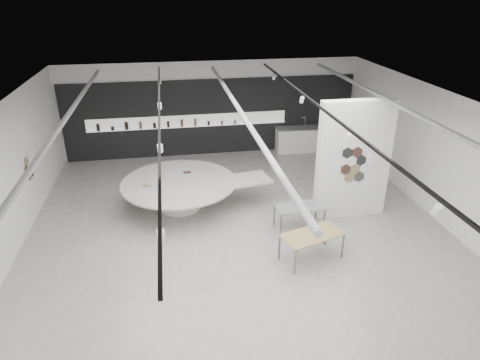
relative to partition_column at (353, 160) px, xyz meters
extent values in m
cube|color=#A7A49E|center=(-3.50, -1.00, -1.80)|extent=(12.00, 14.00, 0.01)
cube|color=silver|center=(-3.50, -1.00, 2.01)|extent=(12.00, 14.00, 0.01)
cube|color=white|center=(-3.50, 6.01, 0.10)|extent=(12.00, 0.01, 3.80)
cube|color=white|center=(2.50, -1.00, 0.10)|extent=(0.01, 14.00, 3.80)
cylinder|color=#939396|center=(-7.70, -0.50, 1.82)|extent=(0.12, 12.00, 0.12)
cylinder|color=#939396|center=(-3.50, -0.50, 1.82)|extent=(0.12, 12.00, 0.12)
cylinder|color=#939396|center=(0.70, -0.50, 1.82)|extent=(0.12, 12.00, 0.12)
cube|color=black|center=(-5.50, -1.00, 1.90)|extent=(0.05, 13.00, 0.06)
cylinder|color=white|center=(-5.50, -6.00, 1.72)|extent=(0.11, 0.18, 0.21)
cylinder|color=white|center=(-5.50, -2.70, 1.72)|extent=(0.11, 0.18, 0.21)
cylinder|color=white|center=(-5.50, 0.60, 1.72)|extent=(0.11, 0.18, 0.21)
cylinder|color=white|center=(-5.50, 3.90, 1.72)|extent=(0.11, 0.18, 0.21)
cube|color=black|center=(-1.50, -1.00, 1.90)|extent=(0.05, 13.00, 0.06)
cylinder|color=white|center=(-1.50, -6.00, 1.72)|extent=(0.11, 0.18, 0.21)
cylinder|color=white|center=(-1.50, -2.70, 1.72)|extent=(0.11, 0.18, 0.21)
cylinder|color=white|center=(-1.50, 0.60, 1.72)|extent=(0.11, 0.18, 0.21)
cylinder|color=white|center=(-1.50, 3.90, 1.72)|extent=(0.11, 0.18, 0.21)
cylinder|color=#412920|center=(-9.47, 1.50, -0.45)|extent=(0.03, 0.28, 0.28)
cylinder|color=black|center=(-9.47, 1.76, -0.45)|extent=(0.03, 0.28, 0.28)
cylinder|color=white|center=(-9.47, 1.63, -0.22)|extent=(0.03, 0.28, 0.28)
cylinder|color=black|center=(-9.47, 1.37, -0.22)|extent=(0.03, 0.28, 0.28)
cylinder|color=#877253|center=(-9.47, 1.50, 0.01)|extent=(0.03, 0.28, 0.28)
cylinder|color=white|center=(-9.47, 1.76, 0.01)|extent=(0.03, 0.28, 0.28)
cube|color=black|center=(-3.50, 5.94, -0.25)|extent=(11.80, 0.10, 3.10)
cube|color=white|center=(-4.50, 5.87, -0.32)|extent=(8.00, 0.06, 0.46)
cube|color=white|center=(-4.50, 5.81, -0.54)|extent=(8.00, 0.18, 0.02)
cylinder|color=black|center=(-8.03, 5.81, -0.39)|extent=(0.13, 0.13, 0.29)
cylinder|color=black|center=(-7.49, 5.81, -0.46)|extent=(0.13, 0.13, 0.15)
cylinder|color=black|center=(-6.94, 5.81, -0.38)|extent=(0.14, 0.14, 0.30)
cylinder|color=brown|center=(-6.40, 5.81, -0.39)|extent=(0.12, 0.12, 0.29)
cylinder|color=black|center=(-5.86, 5.81, -0.43)|extent=(0.12, 0.12, 0.21)
cylinder|color=black|center=(-5.31, 5.81, -0.41)|extent=(0.10, 0.10, 0.25)
cylinder|color=brown|center=(-4.77, 5.81, -0.38)|extent=(0.12, 0.12, 0.30)
cylinder|color=brown|center=(-4.23, 5.81, -0.38)|extent=(0.10, 0.10, 0.31)
cylinder|color=black|center=(-3.69, 5.81, -0.45)|extent=(0.09, 0.09, 0.17)
cylinder|color=brown|center=(-3.14, 5.81, -0.45)|extent=(0.10, 0.10, 0.16)
cylinder|color=brown|center=(-2.60, 5.81, -0.46)|extent=(0.09, 0.09, 0.15)
cylinder|color=black|center=(-2.06, 5.81, -0.43)|extent=(0.09, 0.09, 0.21)
cube|color=white|center=(0.00, 0.00, 0.00)|extent=(2.20, 0.35, 3.60)
cylinder|color=#877253|center=(0.00, -0.19, -0.20)|extent=(0.34, 0.03, 0.34)
cylinder|color=white|center=(0.30, -0.19, -0.20)|extent=(0.34, 0.03, 0.34)
cylinder|color=#412920|center=(-0.30, -0.19, -0.20)|extent=(0.34, 0.03, 0.34)
cylinder|color=black|center=(0.15, -0.19, 0.06)|extent=(0.34, 0.03, 0.34)
cylinder|color=white|center=(-0.15, -0.19, 0.06)|extent=(0.34, 0.03, 0.34)
cylinder|color=black|center=(0.15, -0.19, -0.46)|extent=(0.34, 0.03, 0.34)
cylinder|color=#877253|center=(-0.15, -0.19, -0.46)|extent=(0.34, 0.03, 0.34)
cylinder|color=white|center=(0.45, -0.19, 0.06)|extent=(0.34, 0.03, 0.34)
cylinder|color=#412920|center=(0.00, -0.19, 0.32)|extent=(0.34, 0.03, 0.34)
cylinder|color=black|center=(-0.30, -0.19, 0.32)|extent=(0.34, 0.03, 0.34)
cylinder|color=white|center=(-5.12, 1.31, -1.37)|extent=(1.50, 1.50, 0.85)
cylinder|color=#B9B5AF|center=(-5.12, 1.31, -0.92)|extent=(4.15, 4.15, 0.06)
cube|color=#B9B5AF|center=(-3.06, 1.15, -0.92)|extent=(1.74, 1.25, 0.05)
cube|color=#877253|center=(-6.10, 1.14, -0.88)|extent=(0.28, 0.22, 0.01)
cube|color=#412920|center=(-4.82, 1.97, -0.88)|extent=(0.28, 0.22, 0.01)
cube|color=#A08853|center=(-1.90, -2.10, -1.07)|extent=(1.75, 1.24, 0.03)
cube|color=slate|center=(-2.50, -2.67, -1.44)|extent=(0.05, 0.05, 0.71)
cube|color=slate|center=(-2.72, -2.00, -1.44)|extent=(0.05, 0.05, 0.71)
cube|color=slate|center=(-1.07, -2.20, -1.44)|extent=(0.05, 0.05, 0.71)
cube|color=slate|center=(-1.30, -1.53, -1.44)|extent=(0.05, 0.05, 0.71)
cube|color=gray|center=(-1.75, -0.57, -1.10)|extent=(1.43, 0.77, 0.03)
cube|color=slate|center=(-2.39, -0.91, -1.46)|extent=(0.04, 0.04, 0.69)
cube|color=slate|center=(-2.43, -0.30, -1.46)|extent=(0.04, 0.04, 0.69)
cube|color=slate|center=(-1.08, -0.84, -1.46)|extent=(0.04, 0.04, 0.69)
cube|color=slate|center=(-1.12, -0.22, -1.46)|extent=(0.04, 0.04, 0.69)
cube|color=white|center=(0.03, 5.54, -1.30)|extent=(1.81, 0.74, 1.00)
cube|color=gray|center=(0.03, 5.54, -0.78)|extent=(1.86, 0.79, 0.03)
cylinder|color=silver|center=(0.37, 5.70, -0.56)|extent=(0.03, 0.03, 0.40)
cylinder|color=silver|center=(0.28, 5.70, -0.37)|extent=(0.18, 0.03, 0.03)
camera|label=1|loc=(-5.29, -10.93, 4.75)|focal=32.00mm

